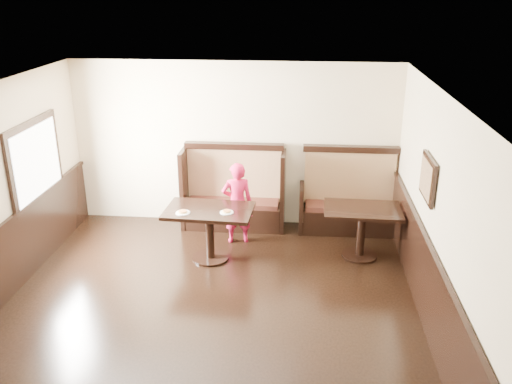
# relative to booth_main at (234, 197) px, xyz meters

# --- Properties ---
(ground) EXTENTS (7.00, 7.00, 0.00)m
(ground) POSITION_rel_booth_main_xyz_m (0.00, -3.30, -0.53)
(ground) COLOR black
(ground) RESTS_ON ground
(room_shell) EXTENTS (7.00, 7.00, 7.00)m
(room_shell) POSITION_rel_booth_main_xyz_m (-0.30, -3.01, 0.14)
(room_shell) COLOR beige
(room_shell) RESTS_ON ground
(booth_main) EXTENTS (1.75, 0.72, 1.45)m
(booth_main) POSITION_rel_booth_main_xyz_m (0.00, 0.00, 0.00)
(booth_main) COLOR black
(booth_main) RESTS_ON ground
(booth_neighbor) EXTENTS (1.65, 0.72, 1.45)m
(booth_neighbor) POSITION_rel_booth_main_xyz_m (1.95, -0.00, -0.05)
(booth_neighbor) COLOR black
(booth_neighbor) RESTS_ON ground
(table_main) EXTENTS (1.34, 0.88, 0.82)m
(table_main) POSITION_rel_booth_main_xyz_m (-0.21, -1.26, 0.11)
(table_main) COLOR black
(table_main) RESTS_ON ground
(table_neighbor) EXTENTS (1.17, 0.78, 0.80)m
(table_neighbor) POSITION_rel_booth_main_xyz_m (2.08, -0.97, 0.07)
(table_neighbor) COLOR black
(table_neighbor) RESTS_ON ground
(child) EXTENTS (0.55, 0.42, 1.35)m
(child) POSITION_rel_booth_main_xyz_m (0.14, -0.62, 0.15)
(child) COLOR #C51541
(child) RESTS_ON ground
(pizza_plate_left) EXTENTS (0.21, 0.21, 0.04)m
(pizza_plate_left) POSITION_rel_booth_main_xyz_m (-0.56, -1.44, 0.31)
(pizza_plate_left) COLOR white
(pizza_plate_left) RESTS_ON table_main
(pizza_plate_right) EXTENTS (0.20, 0.20, 0.04)m
(pizza_plate_right) POSITION_rel_booth_main_xyz_m (0.07, -1.37, 0.31)
(pizza_plate_right) COLOR white
(pizza_plate_right) RESTS_ON table_main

